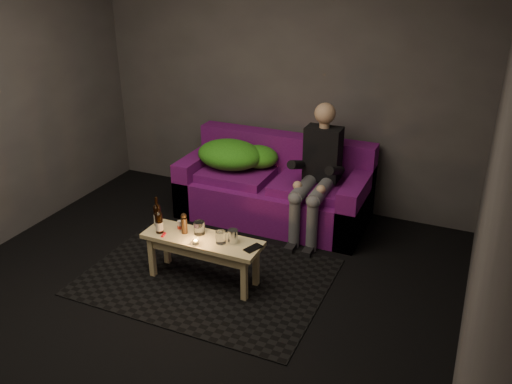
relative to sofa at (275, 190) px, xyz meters
The scene contains 17 objects.
floor 1.84m from the sofa, 93.29° to the right, with size 4.50×4.50×0.00m, color black.
room 1.91m from the sofa, 94.44° to the right, with size 4.50×4.50×4.50m.
rug 1.31m from the sofa, 94.39° to the right, with size 1.96×1.43×0.01m, color black.
sofa is the anchor object (origin of this frame).
green_blanket 0.54m from the sofa, behind, with size 0.81×0.55×0.28m.
person 0.61m from the sofa, 17.68° to the right, with size 0.33×0.77×1.23m.
coffee_table 1.33m from the sofa, 94.22° to the right, with size 0.98×0.32×0.40m.
beer_bottle_a 1.41m from the sofa, 112.77° to the right, with size 0.06×0.06×0.25m.
beer_bottle_b 1.47m from the sofa, 108.23° to the right, with size 0.06×0.06×0.25m.
salt_shaker 1.33m from the sofa, 104.25° to the right, with size 0.04×0.04×0.08m, color silver.
pepper_mill 1.35m from the sofa, 101.45° to the right, with size 0.05×0.05×0.13m, color black.
tumbler_back 1.29m from the sofa, 96.79° to the right, with size 0.09×0.09×0.11m, color white.
tealight 1.44m from the sofa, 93.91° to the right, with size 0.05×0.05×0.04m.
tumbler_front 1.35m from the sofa, 86.82° to the right, with size 0.08×0.08×0.10m, color white.
steel_cup 1.31m from the sofa, 83.00° to the right, with size 0.08×0.08×0.11m, color #BABDC1.
smartphone 1.37m from the sofa, 75.42° to the right, with size 0.07×0.15×0.01m, color black.
red_lighter 1.48m from the sofa, 105.82° to the right, with size 0.02×0.07×0.01m, color red.
Camera 1 is at (1.91, -2.78, 2.52)m, focal length 38.00 mm.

